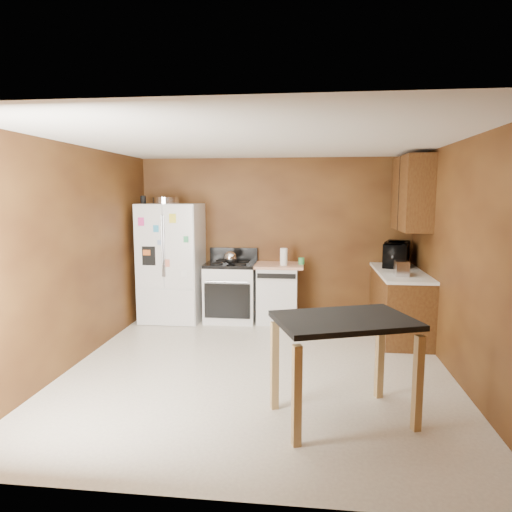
% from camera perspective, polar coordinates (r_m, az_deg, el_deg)
% --- Properties ---
extents(floor, '(4.50, 4.50, 0.00)m').
position_cam_1_polar(floor, '(5.28, 0.31, -13.85)').
color(floor, silver).
rests_on(floor, ground).
extents(ceiling, '(4.50, 4.50, 0.00)m').
position_cam_1_polar(ceiling, '(4.94, 0.34, 14.21)').
color(ceiling, white).
rests_on(ceiling, ground).
extents(wall_back, '(4.20, 0.00, 4.20)m').
position_cam_1_polar(wall_back, '(7.19, 2.28, 2.20)').
color(wall_back, brown).
rests_on(wall_back, ground).
extents(wall_front, '(4.20, 0.00, 4.20)m').
position_cam_1_polar(wall_front, '(2.77, -4.79, -6.78)').
color(wall_front, brown).
rests_on(wall_front, ground).
extents(wall_left, '(0.00, 4.50, 4.50)m').
position_cam_1_polar(wall_left, '(5.59, -21.60, 0.07)').
color(wall_left, brown).
rests_on(wall_left, ground).
extents(wall_right, '(0.00, 4.50, 4.50)m').
position_cam_1_polar(wall_right, '(5.17, 24.12, -0.65)').
color(wall_right, brown).
rests_on(wall_right, ground).
extents(roasting_pan, '(0.40, 0.40, 0.10)m').
position_cam_1_polar(roasting_pan, '(7.05, -11.20, 6.83)').
color(roasting_pan, silver).
rests_on(roasting_pan, refrigerator).
extents(pen_cup, '(0.08, 0.08, 0.12)m').
position_cam_1_polar(pen_cup, '(7.13, -13.92, 6.85)').
color(pen_cup, black).
rests_on(pen_cup, refrigerator).
extents(kettle, '(0.19, 0.19, 0.19)m').
position_cam_1_polar(kettle, '(6.87, -3.22, -0.20)').
color(kettle, silver).
rests_on(kettle, gas_range).
extents(paper_towel, '(0.14, 0.14, 0.25)m').
position_cam_1_polar(paper_towel, '(6.80, 3.48, -0.10)').
color(paper_towel, white).
rests_on(paper_towel, dishwasher).
extents(green_canister, '(0.10, 0.10, 0.10)m').
position_cam_1_polar(green_canister, '(6.92, 5.70, -0.63)').
color(green_canister, green).
rests_on(green_canister, dishwasher).
extents(toaster, '(0.17, 0.27, 0.19)m').
position_cam_1_polar(toaster, '(6.18, 17.73, -1.45)').
color(toaster, silver).
rests_on(toaster, right_cabinets).
extents(microwave, '(0.55, 0.68, 0.32)m').
position_cam_1_polar(microwave, '(6.93, 17.14, 0.09)').
color(microwave, black).
rests_on(microwave, right_cabinets).
extents(refrigerator, '(0.90, 0.80, 1.80)m').
position_cam_1_polar(refrigerator, '(7.14, -10.48, -0.79)').
color(refrigerator, white).
rests_on(refrigerator, ground).
extents(gas_range, '(0.76, 0.68, 1.10)m').
position_cam_1_polar(gas_range, '(7.06, -3.15, -4.37)').
color(gas_range, white).
rests_on(gas_range, ground).
extents(dishwasher, '(0.78, 0.63, 0.89)m').
position_cam_1_polar(dishwasher, '(7.01, 2.72, -4.55)').
color(dishwasher, white).
rests_on(dishwasher, ground).
extents(right_cabinets, '(0.63, 1.58, 2.45)m').
position_cam_1_polar(right_cabinets, '(6.58, 17.93, -1.70)').
color(right_cabinets, brown).
rests_on(right_cabinets, ground).
extents(island, '(1.32, 1.09, 0.91)m').
position_cam_1_polar(island, '(4.00, 10.92, -9.61)').
color(island, black).
rests_on(island, ground).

